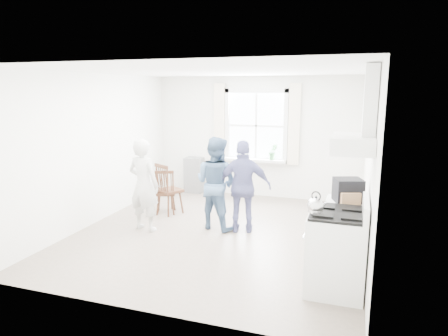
{
  "coord_description": "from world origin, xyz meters",
  "views": [
    {
      "loc": [
        2.03,
        -5.91,
        2.33
      ],
      "look_at": [
        0.02,
        0.2,
        1.05
      ],
      "focal_mm": 32.0,
      "sensor_mm": 36.0,
      "label": 1
    }
  ],
  "objects_px": {
    "gas_stove": "(336,250)",
    "person_mid": "(216,183)",
    "windsor_chair_b": "(165,184)",
    "person_left": "(144,185)",
    "windsor_chair_a": "(165,187)",
    "stereo_stack": "(348,190)",
    "person_right": "(244,187)",
    "low_cabinet": "(344,233)"
  },
  "relations": [
    {
      "from": "gas_stove",
      "to": "person_mid",
      "type": "xyz_separation_m",
      "value": [
        -2.04,
        1.58,
        0.3
      ]
    },
    {
      "from": "windsor_chair_b",
      "to": "person_left",
      "type": "relative_size",
      "value": 0.63
    },
    {
      "from": "person_mid",
      "to": "windsor_chair_a",
      "type": "bearing_deg",
      "value": -3.7
    },
    {
      "from": "stereo_stack",
      "to": "windsor_chair_b",
      "type": "height_order",
      "value": "stereo_stack"
    },
    {
      "from": "windsor_chair_b",
      "to": "person_right",
      "type": "bearing_deg",
      "value": -15.08
    },
    {
      "from": "gas_stove",
      "to": "windsor_chair_b",
      "type": "bearing_deg",
      "value": 148.2
    },
    {
      "from": "person_left",
      "to": "person_right",
      "type": "distance_m",
      "value": 1.65
    },
    {
      "from": "windsor_chair_a",
      "to": "person_right",
      "type": "bearing_deg",
      "value": -14.74
    },
    {
      "from": "stereo_stack",
      "to": "windsor_chair_b",
      "type": "xyz_separation_m",
      "value": [
        -3.28,
        1.32,
        -0.46
      ]
    },
    {
      "from": "stereo_stack",
      "to": "person_left",
      "type": "bearing_deg",
      "value": 172.23
    },
    {
      "from": "person_mid",
      "to": "gas_stove",
      "type": "bearing_deg",
      "value": 157.49
    },
    {
      "from": "person_left",
      "to": "person_mid",
      "type": "height_order",
      "value": "person_mid"
    },
    {
      "from": "gas_stove",
      "to": "windsor_chair_a",
      "type": "distance_m",
      "value": 3.75
    },
    {
      "from": "windsor_chair_a",
      "to": "person_mid",
      "type": "bearing_deg",
      "value": -18.87
    },
    {
      "from": "low_cabinet",
      "to": "person_mid",
      "type": "xyz_separation_m",
      "value": [
        -2.11,
        0.88,
        0.33
      ]
    },
    {
      "from": "windsor_chair_a",
      "to": "stereo_stack",
      "type": "bearing_deg",
      "value": -21.74
    },
    {
      "from": "windsor_chair_a",
      "to": "person_mid",
      "type": "relative_size",
      "value": 0.55
    },
    {
      "from": "low_cabinet",
      "to": "windsor_chair_b",
      "type": "xyz_separation_m",
      "value": [
        -3.27,
        1.28,
        0.14
      ]
    },
    {
      "from": "windsor_chair_b",
      "to": "person_left",
      "type": "distance_m",
      "value": 0.9
    },
    {
      "from": "low_cabinet",
      "to": "windsor_chair_a",
      "type": "xyz_separation_m",
      "value": [
        -3.26,
        1.27,
        0.08
      ]
    },
    {
      "from": "windsor_chair_b",
      "to": "person_left",
      "type": "bearing_deg",
      "value": -86.3
    },
    {
      "from": "gas_stove",
      "to": "windsor_chair_a",
      "type": "bearing_deg",
      "value": 148.31
    },
    {
      "from": "low_cabinet",
      "to": "windsor_chair_b",
      "type": "distance_m",
      "value": 3.51
    },
    {
      "from": "person_mid",
      "to": "person_right",
      "type": "bearing_deg",
      "value": -169.41
    },
    {
      "from": "windsor_chair_a",
      "to": "low_cabinet",
      "type": "bearing_deg",
      "value": -21.28
    },
    {
      "from": "stereo_stack",
      "to": "person_right",
      "type": "xyz_separation_m",
      "value": [
        -1.63,
        0.87,
        -0.29
      ]
    },
    {
      "from": "low_cabinet",
      "to": "person_left",
      "type": "xyz_separation_m",
      "value": [
        -3.21,
        0.4,
        0.32
      ]
    },
    {
      "from": "windsor_chair_a",
      "to": "person_left",
      "type": "height_order",
      "value": "person_left"
    },
    {
      "from": "windsor_chair_a",
      "to": "windsor_chair_b",
      "type": "bearing_deg",
      "value": 112.23
    },
    {
      "from": "gas_stove",
      "to": "person_left",
      "type": "bearing_deg",
      "value": 160.63
    },
    {
      "from": "stereo_stack",
      "to": "person_right",
      "type": "distance_m",
      "value": 1.87
    },
    {
      "from": "gas_stove",
      "to": "windsor_chair_a",
      "type": "height_order",
      "value": "gas_stove"
    },
    {
      "from": "person_left",
      "to": "person_right",
      "type": "xyz_separation_m",
      "value": [
        1.59,
        0.43,
        -0.01
      ]
    },
    {
      "from": "person_right",
      "to": "person_mid",
      "type": "bearing_deg",
      "value": -18.68
    },
    {
      "from": "windsor_chair_b",
      "to": "windsor_chair_a",
      "type": "bearing_deg",
      "value": -67.77
    },
    {
      "from": "person_left",
      "to": "person_right",
      "type": "height_order",
      "value": "person_left"
    },
    {
      "from": "windsor_chair_a",
      "to": "person_right",
      "type": "height_order",
      "value": "person_right"
    },
    {
      "from": "stereo_stack",
      "to": "person_mid",
      "type": "relative_size",
      "value": 0.27
    },
    {
      "from": "gas_stove",
      "to": "person_right",
      "type": "xyz_separation_m",
      "value": [
        -1.55,
        1.54,
        0.28
      ]
    },
    {
      "from": "stereo_stack",
      "to": "windsor_chair_b",
      "type": "distance_m",
      "value": 3.56
    },
    {
      "from": "gas_stove",
      "to": "person_left",
      "type": "xyz_separation_m",
      "value": [
        -3.14,
        1.1,
        0.29
      ]
    },
    {
      "from": "gas_stove",
      "to": "person_left",
      "type": "relative_size",
      "value": 0.72
    }
  ]
}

